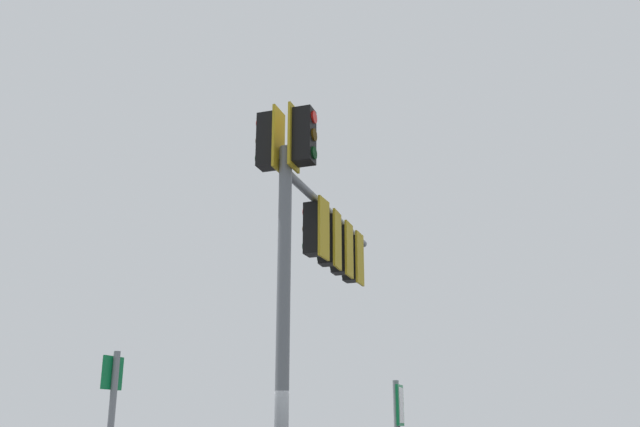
% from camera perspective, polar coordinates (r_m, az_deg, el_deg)
% --- Properties ---
extents(signal_mast_assembly, '(4.29, 2.75, 6.84)m').
position_cam_1_polar(signal_mast_assembly, '(11.45, -0.55, -2.48)').
color(signal_mast_assembly, slate).
rests_on(signal_mast_assembly, ground).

